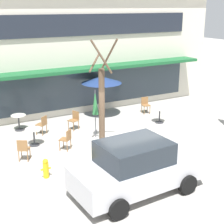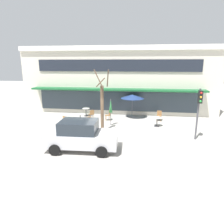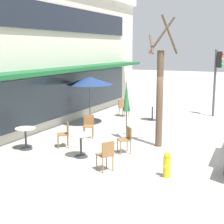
{
  "view_description": "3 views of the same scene",
  "coord_description": "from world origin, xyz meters",
  "views": [
    {
      "loc": [
        -6.51,
        -10.71,
        5.74
      ],
      "look_at": [
        0.76,
        2.2,
        1.11
      ],
      "focal_mm": 55.0,
      "sensor_mm": 36.0,
      "label": 1
    },
    {
      "loc": [
        2.23,
        -13.21,
        4.96
      ],
      "look_at": [
        -0.02,
        2.96,
        0.96
      ],
      "focal_mm": 32.0,
      "sensor_mm": 36.0,
      "label": 2
    },
    {
      "loc": [
        -11.93,
        -2.7,
        3.48
      ],
      "look_at": [
        -0.06,
        2.9,
        1.02
      ],
      "focal_mm": 55.0,
      "sensor_mm": 36.0,
      "label": 3
    }
  ],
  "objects": [
    {
      "name": "ground_plane",
      "position": [
        0.0,
        0.0,
        0.0
      ],
      "size": [
        80.0,
        80.0,
        0.0
      ],
      "primitive_type": "plane",
      "color": "#ADA8A0"
    },
    {
      "name": "building_facade",
      "position": [
        0.0,
        9.96,
        3.3
      ],
      "size": [
        19.36,
        9.1,
        6.6
      ],
      "color": "beige",
      "rests_on": "ground"
    },
    {
      "name": "cafe_table_near_wall",
      "position": [
        -2.74,
        2.75,
        0.52
      ],
      "size": [
        0.7,
        0.7,
        0.76
      ],
      "color": "#333338",
      "rests_on": "ground"
    },
    {
      "name": "cafe_table_streetside",
      "position": [
        3.7,
        2.51,
        0.52
      ],
      "size": [
        0.7,
        0.7,
        0.76
      ],
      "color": "#333338",
      "rests_on": "ground"
    },
    {
      "name": "cafe_table_by_tree",
      "position": [
        -2.81,
        4.92,
        0.52
      ],
      "size": [
        0.7,
        0.7,
        0.76
      ],
      "color": "#333338",
      "rests_on": "ground"
    },
    {
      "name": "patio_umbrella_green_folded",
      "position": [
        1.59,
        4.8,
        2.02
      ],
      "size": [
        2.1,
        2.1,
        2.2
      ],
      "color": "#4C4C51",
      "rests_on": "ground"
    },
    {
      "name": "patio_umbrella_cream_folded",
      "position": [
        -0.04,
        2.3,
        1.63
      ],
      "size": [
        0.28,
        0.28,
        2.2
      ],
      "color": "#4C4C51",
      "rests_on": "ground"
    },
    {
      "name": "cafe_chair_0",
      "position": [
        -1.72,
        1.59,
        0.53
      ],
      "size": [
        0.56,
        0.56,
        0.89
      ],
      "color": "olive",
      "rests_on": "ground"
    },
    {
      "name": "cafe_chair_1",
      "position": [
        -3.55,
        1.44,
        0.53
      ],
      "size": [
        0.55,
        0.55,
        0.89
      ],
      "color": "olive",
      "rests_on": "ground"
    },
    {
      "name": "cafe_chair_2",
      "position": [
        4.01,
        4.23,
        0.53
      ],
      "size": [
        0.47,
        0.47,
        0.89
      ],
      "color": "olive",
      "rests_on": "ground"
    },
    {
      "name": "cafe_chair_3",
      "position": [
        -2.0,
        3.83,
        0.53
      ],
      "size": [
        0.56,
        0.56,
        0.89
      ],
      "color": "olive",
      "rests_on": "ground"
    },
    {
      "name": "cafe_chair_4",
      "position": [
        -0.45,
        3.74,
        0.53
      ],
      "size": [
        0.53,
        0.53,
        0.89
      ],
      "color": "olive",
      "rests_on": "ground"
    },
    {
      "name": "parked_sedan",
      "position": [
        -1.07,
        -2.62,
        0.88
      ],
      "size": [
        4.27,
        2.15,
        1.76
      ],
      "color": "#B7B7BC",
      "rests_on": "ground"
    },
    {
      "name": "street_tree",
      "position": [
        -0.45,
        0.87,
        1.94
      ],
      "size": [
        1.14,
        1.13,
        4.55
      ],
      "color": "brown",
      "rests_on": "ground"
    },
    {
      "name": "traffic_light_pole",
      "position": [
        6.02,
        -0.1,
        2.3
      ],
      "size": [
        0.26,
        0.44,
        3.4
      ],
      "color": "#47474C",
      "rests_on": "ground"
    },
    {
      "name": "fire_hydrant",
      "position": [
        -3.25,
        -0.25,
        0.35
      ],
      "size": [
        0.36,
        0.2,
        0.71
      ],
      "color": "gold",
      "rests_on": "ground"
    }
  ]
}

